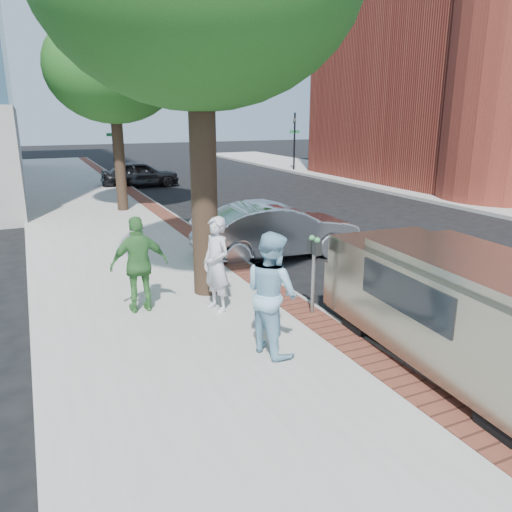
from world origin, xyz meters
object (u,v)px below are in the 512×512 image
person_green (139,265)px  sedan_silver (277,230)px  person_officer (272,293)px  parking_meter (314,259)px  person_gray (217,265)px  van (457,306)px  bg_car (140,174)px

person_green → sedan_silver: person_green is taller
person_officer → person_green: bearing=18.6°
parking_meter → person_gray: (-1.54, 0.90, -0.16)m
person_officer → person_green: person_officer is taller
person_green → van: size_ratio=0.36×
person_officer → person_green: 2.90m
person_officer → bg_car: person_officer is taller
sedan_silver → van: van is taller
sedan_silver → bg_car: 14.92m
bg_car → person_green: bearing=169.7°
van → parking_meter: bearing=116.8°
person_gray → person_officer: size_ratio=0.94×
person_officer → person_gray: bearing=-6.8°
person_gray → person_green: 1.42m
sedan_silver → bg_car: bearing=5.2°
parking_meter → person_green: bearing=152.7°
person_gray → person_officer: (0.18, -1.93, 0.06)m
bg_car → van: van is taller
person_green → van: (3.86, -3.85, -0.06)m
person_officer → bg_car: size_ratio=0.48×
parking_meter → bg_car: (0.89, 19.10, -0.53)m
person_gray → bg_car: bearing=155.9°
sedan_silver → person_green: bearing=126.3°
person_green → sedan_silver: 5.02m
bg_car → parking_meter: bearing=179.0°
person_officer → person_green: size_ratio=1.06×
person_gray → van: person_gray is taller
person_green → bg_car: 18.03m
person_gray → bg_car: (2.43, 18.20, -0.37)m
parking_meter → van: 2.60m
bg_car → van: bearing=-178.0°
person_green → van: 5.45m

